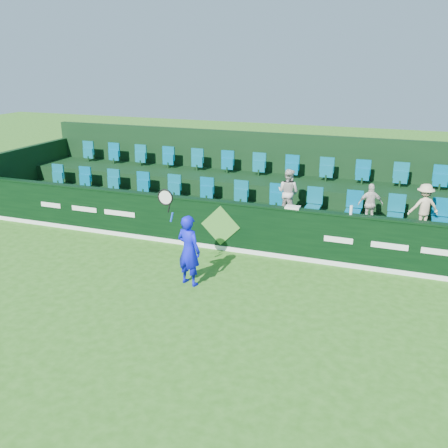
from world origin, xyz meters
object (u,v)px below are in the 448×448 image
at_px(drinks_bottle, 351,210).
at_px(towel, 293,207).
at_px(tennis_player, 188,250).
at_px(spectator_right, 424,207).
at_px(spectator_left, 288,192).
at_px(spectator_middle, 370,204).

bearing_deg(drinks_bottle, towel, 180.00).
height_order(tennis_player, towel, tennis_player).
bearing_deg(spectator_right, tennis_player, 12.94).
distance_m(tennis_player, drinks_bottle, 4.05).
distance_m(towel, drinks_bottle, 1.43).
bearing_deg(drinks_bottle, spectator_left, 148.35).
distance_m(spectator_left, spectator_right, 3.47).
height_order(tennis_player, spectator_right, tennis_player).
height_order(tennis_player, drinks_bottle, tennis_player).
height_order(spectator_right, towel, spectator_right).
height_order(spectator_left, spectator_right, spectator_left).
bearing_deg(towel, spectator_right, 19.94).
relative_size(towel, drinks_bottle, 1.64).
height_order(spectator_right, drinks_bottle, spectator_right).
bearing_deg(drinks_bottle, spectator_middle, 71.84).
bearing_deg(spectator_middle, tennis_player, 28.71).
bearing_deg(spectator_left, towel, 126.70).
bearing_deg(drinks_bottle, tennis_player, -144.61).
distance_m(spectator_middle, drinks_bottle, 1.18).
bearing_deg(towel, spectator_left, 109.08).
distance_m(spectator_left, drinks_bottle, 2.13).
relative_size(spectator_right, towel, 3.26).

